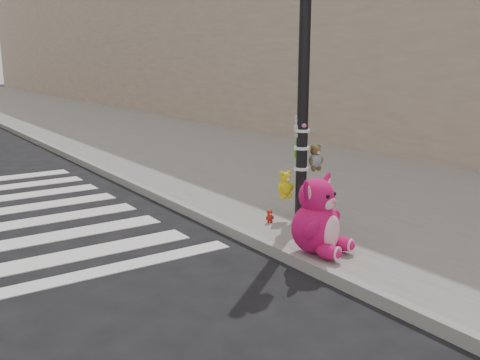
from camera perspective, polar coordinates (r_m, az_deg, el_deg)
ground at (r=5.21m, az=-2.68°, el=-14.89°), size 120.00×120.00×0.00m
sidewalk_near at (r=15.97m, az=-6.40°, el=4.02°), size 7.00×80.00×0.14m
curb_edge at (r=14.68m, az=-18.36°, el=2.73°), size 0.12×80.00×0.15m
bld_near at (r=27.33m, az=-6.41°, el=17.87°), size 5.00×60.00×10.00m
signal_pole at (r=7.67m, az=6.67°, el=7.72°), size 0.69×0.48×4.00m
pink_bunny at (r=6.46m, az=8.32°, el=-4.36°), size 0.78×0.85×0.97m
red_teddy at (r=7.68m, az=3.18°, el=-3.89°), size 0.15×0.12×0.19m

